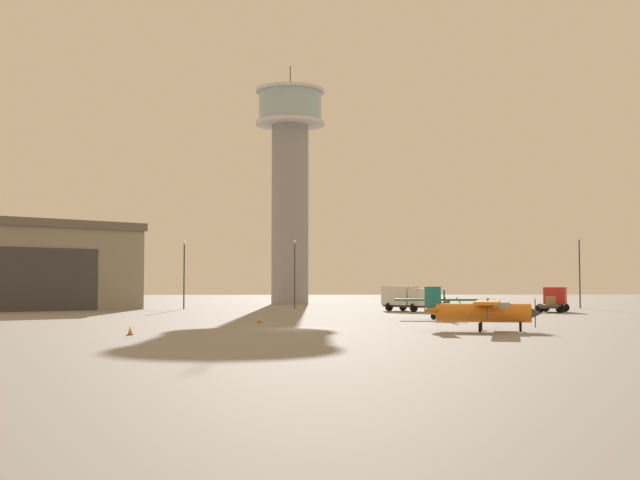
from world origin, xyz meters
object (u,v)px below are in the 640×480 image
object	(u,v)px
truck_box_white	(407,297)
airplane_green	(445,305)
light_post_west	(184,269)
light_post_north	(580,266)
traffic_cone_near_left	(130,331)
truck_flatbed_red	(554,300)
airplane_orange	(482,310)
control_tower	(290,173)
traffic_cone_near_right	(260,319)
light_post_east	(295,268)

from	to	relation	value
truck_box_white	airplane_green	bearing A→B (deg)	-33.57
airplane_green	light_post_west	size ratio (longest dim) A/B	1.04
light_post_west	light_post_north	bearing A→B (deg)	-0.47
traffic_cone_near_left	truck_flatbed_red	bearing A→B (deg)	44.36
airplane_green	light_post_west	distance (m)	43.50
light_post_west	light_post_north	distance (m)	52.37
light_post_north	airplane_orange	bearing A→B (deg)	-117.52
truck_flatbed_red	light_post_north	size ratio (longest dim) A/B	0.64
light_post_north	truck_box_white	bearing A→B (deg)	-156.58
control_tower	traffic_cone_near_right	distance (m)	67.87
control_tower	airplane_green	size ratio (longest dim) A/B	4.27
truck_flatbed_red	traffic_cone_near_left	world-z (taller)	truck_flatbed_red
light_post_north	truck_flatbed_red	bearing A→B (deg)	-121.04
truck_flatbed_red	truck_box_white	bearing A→B (deg)	105.34
control_tower	truck_flatbed_red	world-z (taller)	control_tower
traffic_cone_near_left	light_post_east	bearing A→B (deg)	77.81
airplane_orange	light_post_east	bearing A→B (deg)	117.94
truck_box_white	light_post_east	bearing A→B (deg)	-167.47
control_tower	truck_flatbed_red	size ratio (longest dim) A/B	6.41
light_post_north	traffic_cone_near_left	xyz separation A→B (m)	(-50.30, -55.25, -5.33)
light_post_west	traffic_cone_near_left	bearing A→B (deg)	-87.88
truck_flatbed_red	traffic_cone_near_left	bearing A→B (deg)	162.76
airplane_orange	traffic_cone_near_right	bearing A→B (deg)	153.67
control_tower	traffic_cone_near_right	bearing A→B (deg)	-94.01
airplane_green	light_post_west	bearing A→B (deg)	51.26
airplane_orange	truck_box_white	size ratio (longest dim) A/B	1.46
light_post_west	traffic_cone_near_left	world-z (taller)	light_post_west
truck_flatbed_red	airplane_orange	bearing A→B (deg)	-177.68
control_tower	truck_flatbed_red	xyz separation A→B (m)	(28.99, -40.77, -19.88)
control_tower	traffic_cone_near_right	size ratio (longest dim) A/B	71.91
control_tower	light_post_east	distance (m)	28.92
truck_box_white	traffic_cone_near_left	size ratio (longest dim) A/B	12.43
light_post_east	traffic_cone_near_left	distance (m)	58.64
control_tower	airplane_orange	bearing A→B (deg)	-82.37
airplane_orange	truck_flatbed_red	bearing A→B (deg)	80.78
airplane_orange	traffic_cone_near_left	size ratio (longest dim) A/B	18.19
airplane_orange	traffic_cone_near_left	distance (m)	23.15
traffic_cone_near_left	traffic_cone_near_right	world-z (taller)	traffic_cone_near_left
airplane_green	traffic_cone_near_right	size ratio (longest dim) A/B	16.86
airplane_green	traffic_cone_near_right	world-z (taller)	airplane_green
airplane_green	light_post_east	bearing A→B (deg)	32.30
light_post_east	airplane_green	bearing A→B (deg)	-71.04
airplane_orange	light_post_north	size ratio (longest dim) A/B	1.06
light_post_east	traffic_cone_near_left	xyz separation A→B (m)	(-12.33, -57.10, -5.11)
truck_flatbed_red	light_post_north	distance (m)	17.71
traffic_cone_near_left	light_post_west	bearing A→B (deg)	92.12
light_post_north	traffic_cone_near_left	size ratio (longest dim) A/B	17.17
control_tower	traffic_cone_near_left	size ratio (longest dim) A/B	70.33
airplane_orange	light_post_east	xyz separation A→B (m)	(-10.63, 54.32, 3.98)
traffic_cone_near_right	control_tower	bearing A→B (deg)	85.99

